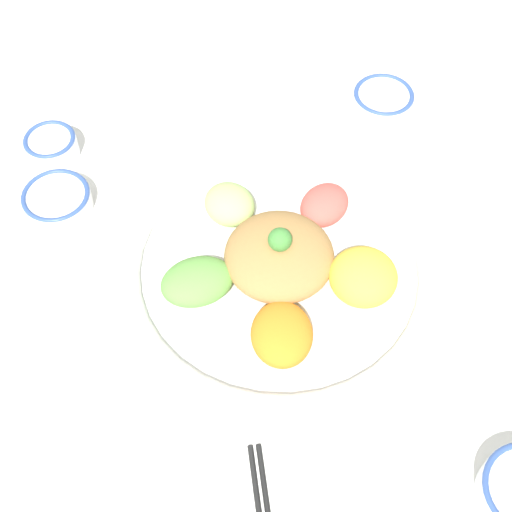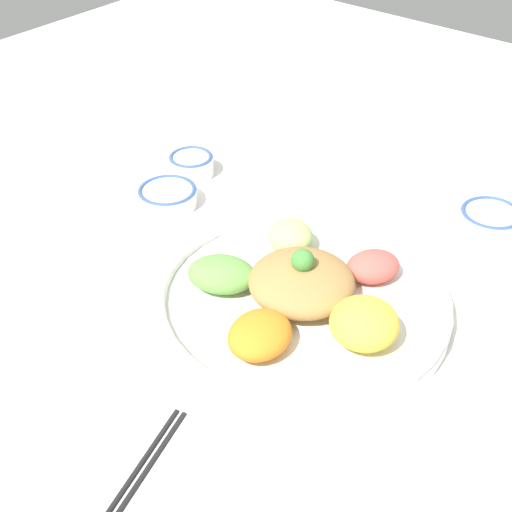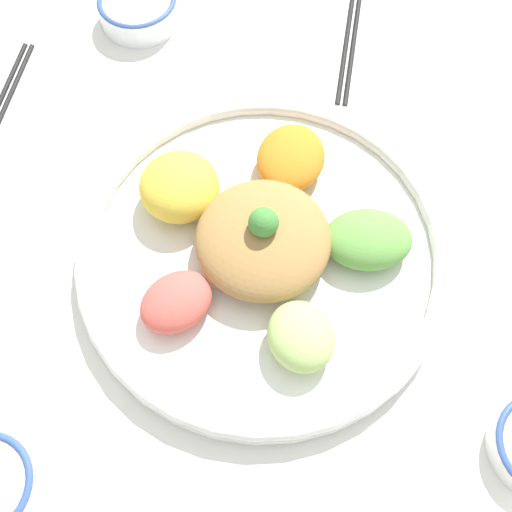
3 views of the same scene
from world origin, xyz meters
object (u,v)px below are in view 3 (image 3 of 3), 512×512
chopsticks_pair_near (350,39)px  salad_platter (262,246)px  chopsticks_pair_far (1,105)px  sauce_bowl_dark (138,8)px

chopsticks_pair_near → salad_platter: bearing=169.2°
chopsticks_pair_far → chopsticks_pair_near: bearing=-66.5°
sauce_bowl_dark → chopsticks_pair_far: 0.23m
salad_platter → sauce_bowl_dark: salad_platter is taller
salad_platter → chopsticks_pair_near: (0.35, 0.03, -0.02)m
chopsticks_pair_near → sauce_bowl_dark: bearing=92.1°
sauce_bowl_dark → chopsticks_pair_near: bearing=-72.3°
chopsticks_pair_near → chopsticks_pair_far: 0.48m
salad_platter → sauce_bowl_dark: bearing=50.1°
sauce_bowl_dark → chopsticks_pair_far: bearing=157.5°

